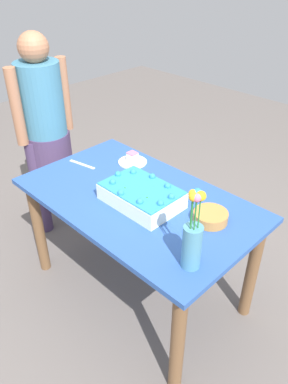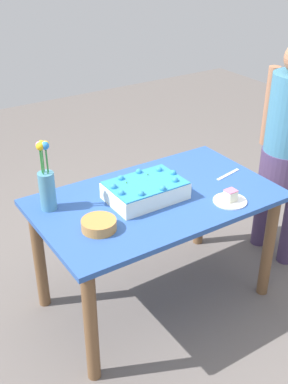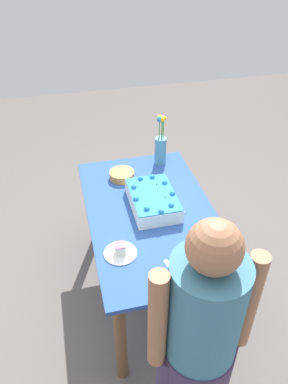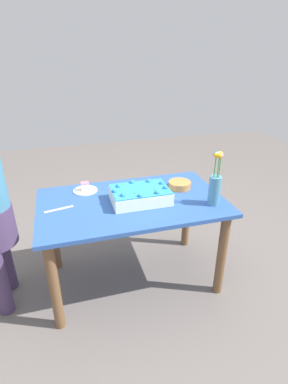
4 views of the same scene
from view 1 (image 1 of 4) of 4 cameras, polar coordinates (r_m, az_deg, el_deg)
name	(u,v)px [view 1 (image 1 of 4)]	position (r m, az deg, el deg)	size (l,w,h in m)	color
ground_plane	(138,287)	(2.60, -0.87, -14.34)	(8.00, 8.00, 0.00)	#645D59
dining_table	(137,214)	(2.19, -1.01, -3.44)	(1.37, 0.81, 0.74)	#2C539F
sheet_cake	(141,195)	(2.04, -0.40, -0.47)	(0.42, 0.29, 0.12)	white
serving_plate_with_slice	(133,160)	(2.45, -1.76, 4.93)	(0.19, 0.19, 0.07)	white
cake_knife	(82,164)	(2.47, -9.40, 4.17)	(0.20, 0.02, 0.00)	silver
flower_vase	(192,239)	(1.60, 7.40, -7.14)	(0.09, 0.09, 0.39)	teal
fruit_bowl	(210,217)	(1.95, 10.09, -3.73)	(0.18, 0.18, 0.05)	#C0813E
person_standing	(45,126)	(2.79, -14.79, 9.68)	(0.31, 0.45, 1.49)	#463459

